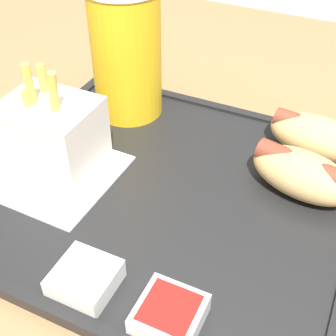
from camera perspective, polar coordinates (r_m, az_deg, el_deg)
name	(u,v)px	position (r m, az deg, el deg)	size (l,w,h in m)	color
food_tray	(168,193)	(0.50, 0.00, -3.05)	(0.39, 0.35, 0.01)	black
paper_napkin	(48,171)	(0.53, -14.41, -0.32)	(0.15, 0.13, 0.00)	white
soda_cup	(126,51)	(0.58, -5.11, 14.01)	(0.09, 0.09, 0.20)	gold
hot_dog_far	(317,136)	(0.55, 17.76, 3.72)	(0.12, 0.07, 0.05)	tan
hot_dog_near	(303,173)	(0.50, 16.13, -0.63)	(0.12, 0.08, 0.05)	tan
fries_carton	(52,134)	(0.52, -13.92, 4.04)	(0.10, 0.08, 0.12)	silver
sauce_cup_mayo	(85,278)	(0.41, -10.08, -13.09)	(0.05, 0.05, 0.02)	silver
sauce_cup_ketchup	(169,314)	(0.38, 0.18, -17.42)	(0.05, 0.05, 0.02)	silver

